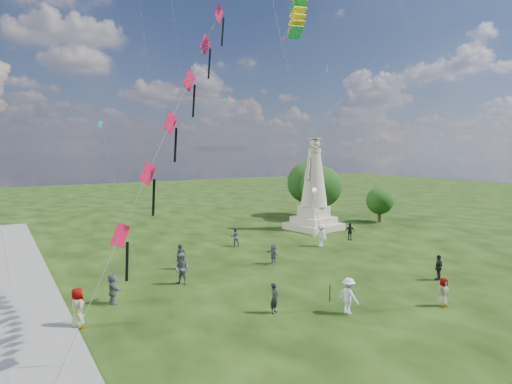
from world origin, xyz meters
TOP-DOWN VIEW (x-y plane):
  - statue at (12.95, 19.43)m, footprint 5.08×5.08m
  - lamppost at (10.56, 16.51)m, footprint 0.42×0.42m
  - tree_row at (18.04, 24.47)m, footprint 8.26×11.86m
  - person_0 at (-2.89, 3.24)m, footprint 0.66×0.60m
  - person_1 at (-5.08, 9.79)m, footprint 1.00×1.09m
  - person_2 at (0.17, 1.29)m, footprint 0.79×1.24m
  - person_3 at (8.70, 2.29)m, footprint 1.02×0.67m
  - person_4 at (4.97, -0.59)m, footprint 0.76×0.50m
  - person_5 at (-9.33, 8.78)m, footprint 0.69×1.53m
  - person_6 at (-3.88, 12.95)m, footprint 0.62×0.41m
  - person_7 at (2.55, 17.01)m, footprint 0.89×0.69m
  - person_8 at (8.54, 13.15)m, footprint 0.73×1.27m
  - person_9 at (12.37, 13.71)m, footprint 1.01×0.71m
  - person_10 at (-11.42, 6.51)m, footprint 0.73×1.00m
  - person_11 at (2.14, 10.77)m, footprint 0.69×1.38m
  - red_kite_train at (-7.16, 4.61)m, footprint 10.57×9.35m
  - small_kites at (2.47, 23.70)m, footprint 31.98×16.52m

SIDE VIEW (x-z plane):
  - person_11 at x=2.14m, z-range 0.00..1.45m
  - person_4 at x=4.97m, z-range 0.00..1.50m
  - person_0 at x=-2.89m, z-range 0.00..1.53m
  - person_9 at x=12.37m, z-range 0.00..1.56m
  - person_3 at x=8.70m, z-range 0.00..1.60m
  - person_7 at x=2.55m, z-range 0.00..1.61m
  - person_5 at x=-9.33m, z-range 0.00..1.63m
  - person_6 at x=-3.88m, z-range 0.00..1.70m
  - person_2 at x=0.17m, z-range 0.00..1.79m
  - person_10 at x=-11.42m, z-range 0.00..1.85m
  - person_8 at x=8.54m, z-range 0.00..1.88m
  - person_1 at x=-5.08m, z-range 0.00..1.91m
  - lamppost at x=10.56m, z-range 1.01..5.56m
  - statue at x=12.95m, z-range -1.12..8.03m
  - tree_row at x=18.04m, z-range 0.50..7.02m
  - red_kite_train at x=-7.16m, z-range 1.90..17.82m
  - small_kites at x=2.47m, z-range 0.92..27.88m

